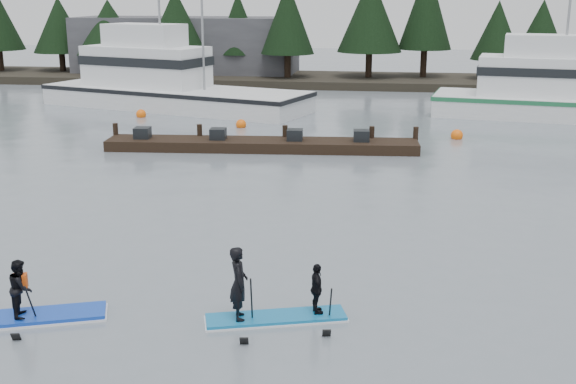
# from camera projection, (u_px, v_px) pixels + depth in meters

# --- Properties ---
(ground) EXTENTS (160.00, 160.00, 0.00)m
(ground) POSITION_uv_depth(u_px,v_px,m) (250.00, 308.00, 16.34)
(ground) COLOR slate
(ground) RESTS_ON ground
(far_shore) EXTENTS (70.00, 8.00, 0.60)m
(far_shore) POSITION_uv_depth(u_px,v_px,m) (354.00, 81.00, 56.32)
(far_shore) COLOR #2D281E
(far_shore) RESTS_ON ground
(treeline) EXTENTS (60.00, 4.00, 8.00)m
(treeline) POSITION_uv_depth(u_px,v_px,m) (354.00, 84.00, 56.40)
(treeline) COLOR black
(treeline) RESTS_ON ground
(waterfront_building) EXTENTS (18.00, 6.00, 5.00)m
(waterfront_building) POSITION_uv_depth(u_px,v_px,m) (187.00, 48.00, 59.58)
(waterfront_building) COLOR #4C4C51
(waterfront_building) RESTS_ON ground
(fishing_boat_large) EXTENTS (17.69, 9.79, 9.70)m
(fishing_boat_large) POSITION_uv_depth(u_px,v_px,m) (167.00, 96.00, 44.89)
(fishing_boat_large) COLOR white
(fishing_boat_large) RESTS_ON ground
(fishing_boat_medium) EXTENTS (16.01, 6.96, 9.08)m
(fishing_boat_medium) POSITION_uv_depth(u_px,v_px,m) (566.00, 107.00, 41.06)
(fishing_boat_medium) COLOR white
(fishing_boat_medium) RESTS_ON ground
(floating_dock) EXTENTS (14.21, 2.96, 0.47)m
(floating_dock) POSITION_uv_depth(u_px,v_px,m) (262.00, 145.00, 32.78)
(floating_dock) COLOR black
(floating_dock) RESTS_ON ground
(buoy_a) EXTENTS (0.57, 0.57, 0.57)m
(buoy_a) POSITION_uv_depth(u_px,v_px,m) (141.00, 117.00, 41.55)
(buoy_a) COLOR #FF630C
(buoy_a) RESTS_ON ground
(buoy_b) EXTENTS (0.55, 0.55, 0.55)m
(buoy_b) POSITION_uv_depth(u_px,v_px,m) (241.00, 127.00, 38.37)
(buoy_b) COLOR #FF630C
(buoy_b) RESTS_ON ground
(buoy_d) EXTENTS (0.59, 0.59, 0.59)m
(buoy_d) POSITION_uv_depth(u_px,v_px,m) (457.00, 139.00, 35.37)
(buoy_d) COLOR #FF630C
(buoy_d) RESTS_ON ground
(paddleboard_solo) EXTENTS (3.54, 1.99, 1.85)m
(paddleboard_solo) POSITION_uv_depth(u_px,v_px,m) (22.00, 302.00, 15.62)
(paddleboard_solo) COLOR #133CB3
(paddleboard_solo) RESTS_ON ground
(paddleboard_duo) EXTENTS (3.12, 1.64, 2.25)m
(paddleboard_duo) POSITION_uv_depth(u_px,v_px,m) (270.00, 295.00, 15.58)
(paddleboard_duo) COLOR #116BA4
(paddleboard_duo) RESTS_ON ground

